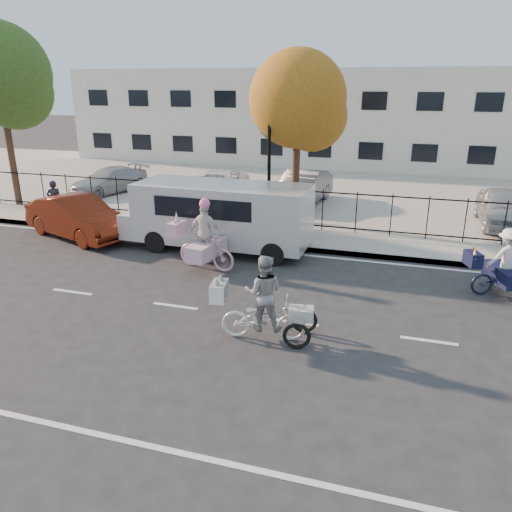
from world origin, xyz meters
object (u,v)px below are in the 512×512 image
(lamppost, at_px, (269,147))
(unicorn_bike, at_px, (205,243))
(zebra_trike, at_px, (264,307))
(lot_car_a, at_px, (109,180))
(bull_bike, at_px, (504,268))
(white_van, at_px, (219,214))
(pedestrian, at_px, (55,200))
(lot_car_b, at_px, (218,187))
(lot_car_d, at_px, (503,208))
(red_sedan, at_px, (78,217))
(lot_car_c, at_px, (302,188))

(lamppost, xyz_separation_m, unicorn_bike, (-0.78, -4.14, -2.32))
(lamppost, distance_m, zebra_trike, 8.33)
(unicorn_bike, xyz_separation_m, lot_car_a, (-8.26, 7.90, -0.05))
(zebra_trike, xyz_separation_m, bull_bike, (5.28, 4.10, -0.02))
(white_van, bearing_deg, bull_bike, -8.02)
(unicorn_bike, distance_m, white_van, 1.90)
(pedestrian, bearing_deg, bull_bike, 145.75)
(white_van, relative_size, lot_car_b, 1.28)
(bull_bike, distance_m, lot_car_a, 17.96)
(white_van, relative_size, lot_car_d, 1.52)
(white_van, relative_size, pedestrian, 3.95)
(bull_bike, xyz_separation_m, red_sedan, (-13.64, 1.09, 0.02))
(lot_car_d, bearing_deg, lot_car_c, 170.43)
(white_van, relative_size, lot_car_c, 1.42)
(white_van, bearing_deg, lot_car_c, 78.84)
(white_van, height_order, lot_car_b, white_van)
(lot_car_a, bearing_deg, lot_car_d, 16.51)
(zebra_trike, xyz_separation_m, lot_car_a, (-11.09, 11.48, 0.01))
(lamppost, relative_size, pedestrian, 2.77)
(zebra_trike, height_order, lot_car_d, zebra_trike)
(white_van, distance_m, pedestrian, 7.28)
(bull_bike, bearing_deg, pedestrian, 61.28)
(red_sedan, relative_size, lot_car_a, 1.09)
(unicorn_bike, height_order, lot_car_b, unicorn_bike)
(lamppost, relative_size, bull_bike, 2.18)
(zebra_trike, distance_m, lot_car_b, 12.37)
(zebra_trike, bearing_deg, white_van, 20.05)
(pedestrian, bearing_deg, lot_car_c, -173.38)
(pedestrian, height_order, lot_car_b, pedestrian)
(zebra_trike, bearing_deg, red_sedan, 48.60)
(unicorn_bike, height_order, red_sedan, unicorn_bike)
(lot_car_c, bearing_deg, unicorn_bike, -89.79)
(lamppost, height_order, lot_car_c, lamppost)
(white_van, height_order, lot_car_c, white_van)
(lot_car_a, relative_size, lot_car_d, 1.00)
(bull_bike, height_order, lot_car_c, bull_bike)
(lot_car_d, bearing_deg, pedestrian, -166.50)
(pedestrian, distance_m, lot_car_c, 10.14)
(lamppost, bearing_deg, lot_car_a, 157.39)
(red_sedan, bearing_deg, lot_car_b, -6.07)
(lot_car_d, bearing_deg, zebra_trike, -120.89)
(zebra_trike, bearing_deg, pedestrian, 48.29)
(unicorn_bike, bearing_deg, bull_bike, -76.72)
(red_sedan, relative_size, pedestrian, 2.84)
(lamppost, distance_m, lot_car_c, 4.74)
(unicorn_bike, height_order, bull_bike, unicorn_bike)
(white_van, height_order, lot_car_d, white_van)
(lot_car_c, distance_m, lot_car_d, 7.96)
(pedestrian, distance_m, lot_car_d, 16.97)
(pedestrian, xyz_separation_m, lot_car_d, (16.44, 4.20, -0.09))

